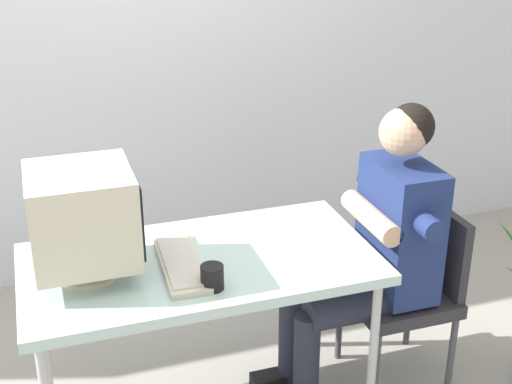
% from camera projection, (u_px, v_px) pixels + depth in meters
% --- Properties ---
extents(wall_back, '(8.00, 0.10, 3.00)m').
position_uv_depth(wall_back, '(185.00, 2.00, 3.72)').
color(wall_back, silver).
rests_on(wall_back, ground_plane).
extents(desk, '(1.36, 0.72, 0.74)m').
position_uv_depth(desk, '(200.00, 271.00, 2.73)').
color(desk, '#B7B7BC').
rests_on(desk, ground_plane).
extents(crt_monitor, '(0.38, 0.37, 0.41)m').
position_uv_depth(crt_monitor, '(83.00, 217.00, 2.51)').
color(crt_monitor, beige).
rests_on(crt_monitor, desk).
extents(keyboard, '(0.17, 0.48, 0.03)m').
position_uv_depth(keyboard, '(181.00, 263.00, 2.66)').
color(keyboard, beige).
rests_on(keyboard, desk).
extents(office_chair, '(0.43, 0.43, 0.80)m').
position_uv_depth(office_chair, '(411.00, 284.00, 3.08)').
color(office_chair, '#4C4C51').
rests_on(office_chair, ground_plane).
extents(person_seated, '(0.73, 0.58, 1.29)m').
position_uv_depth(person_seated, '(376.00, 244.00, 2.94)').
color(person_seated, navy).
rests_on(person_seated, ground_plane).
extents(desk_mug, '(0.08, 0.09, 0.09)m').
position_uv_depth(desk_mug, '(212.00, 277.00, 2.50)').
color(desk_mug, black).
rests_on(desk_mug, desk).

